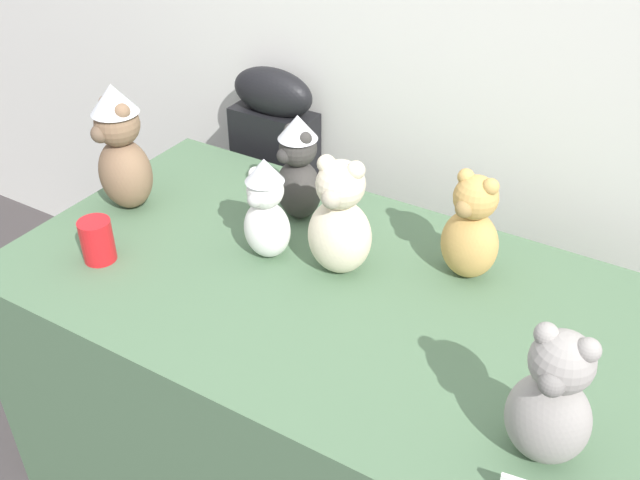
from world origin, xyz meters
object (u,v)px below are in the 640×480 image
teddy_bear_mocha (121,149)px  teddy_bear_snow (266,210)px  teddy_bear_ash (552,401)px  party_cup_red (97,241)px  display_table (320,396)px  instrument_case (277,209)px  teddy_bear_cream (340,221)px  teddy_bear_charcoal (298,169)px  teddy_bear_honey (471,230)px

teddy_bear_mocha → teddy_bear_snow: 0.46m
teddy_bear_ash → party_cup_red: bearing=-179.6°
display_table → instrument_case: instrument_case is taller
teddy_bear_cream → teddy_bear_snow: size_ratio=1.13×
teddy_bear_cream → teddy_bear_charcoal: (-0.21, 0.16, 0.00)m
display_table → party_cup_red: 0.71m
teddy_bear_honey → teddy_bear_snow: (-0.45, -0.18, 0.00)m
instrument_case → teddy_bear_ash: teddy_bear_ash is taller
teddy_bear_cream → teddy_bear_ash: size_ratio=1.05×
teddy_bear_ash → instrument_case: bearing=146.3°
instrument_case → teddy_bear_snow: (0.34, -0.53, 0.39)m
instrument_case → party_cup_red: 0.82m
teddy_bear_honey → teddy_bear_ash: 0.54m
teddy_bear_honey → teddy_bear_charcoal: 0.48m
party_cup_red → teddy_bear_honey: bearing=27.3°
teddy_bear_mocha → party_cup_red: (0.12, -0.23, -0.12)m
display_table → teddy_bear_cream: size_ratio=5.06×
teddy_bear_mocha → teddy_bear_honey: teddy_bear_mocha is taller
teddy_bear_honey → teddy_bear_cream: size_ratio=0.90×
teddy_bear_snow → display_table: bearing=-5.5°
teddy_bear_ash → teddy_bear_snow: 0.81m
display_table → party_cup_red: bearing=-158.6°
teddy_bear_honey → teddy_bear_snow: teddy_bear_honey is taller
party_cup_red → instrument_case: bearing=89.7°
teddy_bear_honey → party_cup_red: bearing=-140.7°
teddy_bear_honey → teddy_bear_cream: 0.30m
teddy_bear_cream → teddy_bear_snow: 0.19m
display_table → teddy_bear_charcoal: size_ratio=5.20×
teddy_bear_snow → teddy_bear_mocha: bearing=-175.3°
teddy_bear_mocha → party_cup_red: size_ratio=3.22×
teddy_bear_snow → party_cup_red: size_ratio=2.44×
teddy_bear_honey → teddy_bear_ash: (0.31, -0.44, 0.01)m
teddy_bear_honey → teddy_bear_mocha: bearing=-156.8°
instrument_case → teddy_bear_mocha: 0.70m
teddy_bear_mocha → party_cup_red: 0.28m
display_table → teddy_bear_cream: teddy_bear_cream is taller
teddy_bear_cream → instrument_case: bearing=130.1°
instrument_case → teddy_bear_ash: bearing=-35.9°
teddy_bear_honey → instrument_case: bearing=168.0°
instrument_case → teddy_bear_cream: bearing=-43.7°
teddy_bear_snow → teddy_bear_charcoal: (-0.03, 0.19, 0.01)m
instrument_case → teddy_bear_charcoal: teddy_bear_charcoal is taller
display_table → instrument_case: size_ratio=1.50×
teddy_bear_cream → teddy_bear_ash: bearing=-33.4°
teddy_bear_ash → teddy_bear_snow: size_ratio=1.07×
teddy_bear_ash → teddy_bear_snow: teddy_bear_ash is taller
teddy_bear_honey → teddy_bear_charcoal: teddy_bear_charcoal is taller
instrument_case → teddy_bear_snow: bearing=-57.7°
display_table → party_cup_red: party_cup_red is taller
instrument_case → teddy_bear_honey: size_ratio=3.72×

